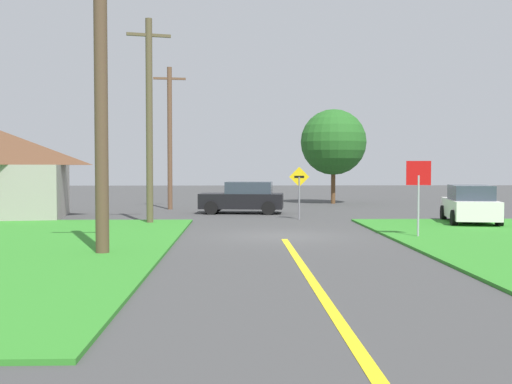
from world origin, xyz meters
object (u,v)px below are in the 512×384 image
(utility_pole_mid, at_px, (149,119))
(oak_tree_left, at_px, (333,142))
(car_on_crossroad, at_px, (470,205))
(utility_pole_far, at_px, (170,136))
(utility_pole_near, at_px, (101,99))
(stop_sign, at_px, (418,183))
(direction_sign, at_px, (299,187))
(car_approaching_junction, at_px, (244,198))

(utility_pole_mid, bearing_deg, oak_tree_left, 55.91)
(car_on_crossroad, xyz_separation_m, utility_pole_far, (-13.41, 9.55, 3.30))
(utility_pole_near, bearing_deg, oak_tree_left, 67.49)
(stop_sign, bearing_deg, utility_pole_near, 29.37)
(direction_sign, bearing_deg, car_approaching_junction, 122.81)
(utility_pole_near, bearing_deg, utility_pole_far, 90.42)
(direction_sign, bearing_deg, oak_tree_left, 74.40)
(utility_pole_mid, bearing_deg, direction_sign, 19.04)
(oak_tree_left, bearing_deg, utility_pole_near, -112.51)
(utility_pole_near, height_order, utility_pole_mid, utility_pole_mid)
(utility_pole_far, bearing_deg, direction_sign, -46.97)
(utility_pole_near, height_order, direction_sign, utility_pole_near)
(direction_sign, bearing_deg, stop_sign, -67.62)
(utility_pole_far, xyz_separation_m, direction_sign, (6.55, -7.02, -2.63))
(car_approaching_junction, distance_m, oak_tree_left, 10.86)
(utility_pole_near, bearing_deg, car_on_crossroad, 33.88)
(car_on_crossroad, bearing_deg, utility_pole_far, 65.07)
(stop_sign, height_order, direction_sign, stop_sign)
(utility_pole_near, distance_m, utility_pole_far, 18.46)
(car_on_crossroad, bearing_deg, utility_pole_near, 134.41)
(utility_pole_near, bearing_deg, utility_pole_mid, 89.99)
(stop_sign, relative_size, car_on_crossroad, 0.56)
(stop_sign, xyz_separation_m, utility_pole_far, (-9.73, 14.74, 2.28))
(utility_pole_far, bearing_deg, utility_pole_near, -89.58)
(car_on_crossroad, height_order, utility_pole_mid, utility_pole_mid)
(utility_pole_mid, bearing_deg, car_approaching_junction, 56.90)
(utility_pole_near, height_order, oak_tree_left, utility_pole_near)
(car_on_crossroad, bearing_deg, oak_tree_left, 23.42)
(car_approaching_junction, distance_m, utility_pole_near, 16.13)
(utility_pole_mid, relative_size, direction_sign, 3.55)
(car_approaching_junction, relative_size, utility_pole_near, 0.54)
(direction_sign, bearing_deg, utility_pole_mid, -160.96)
(stop_sign, distance_m, car_approaching_junction, 12.90)
(car_approaching_junction, relative_size, utility_pole_far, 0.56)
(stop_sign, bearing_deg, utility_pole_far, -48.42)
(car_on_crossroad, bearing_deg, stop_sign, 155.17)
(car_on_crossroad, xyz_separation_m, utility_pole_mid, (-13.27, 0.32, 3.55))
(oak_tree_left, bearing_deg, utility_pole_mid, -124.09)
(utility_pole_far, distance_m, direction_sign, 9.95)
(car_approaching_junction, bearing_deg, oak_tree_left, -118.49)
(utility_pole_near, distance_m, oak_tree_left, 25.77)
(car_on_crossroad, distance_m, direction_sign, 7.34)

